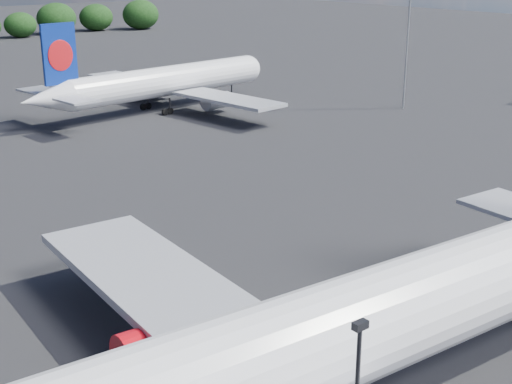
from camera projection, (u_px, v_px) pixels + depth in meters
qantas_airliner at (354, 332)px, 34.45m from camera, size 51.04×48.53×16.66m
china_southern_airliner at (159, 83)px, 105.68m from camera, size 42.95×40.91×14.01m
floodlight_mast_near at (409, 9)px, 104.41m from camera, size 1.60×1.60×22.85m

